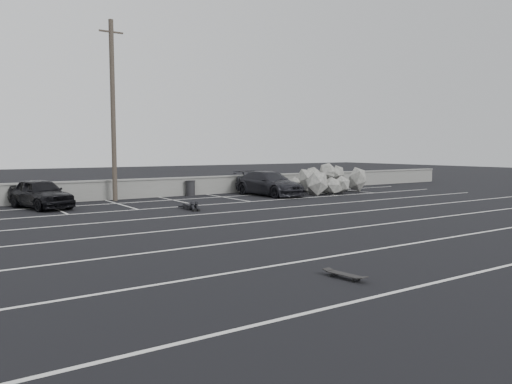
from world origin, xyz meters
TOP-DOWN VIEW (x-y plane):
  - ground at (0.00, 0.00)m, footprint 120.00×120.00m
  - seawall at (0.00, 14.00)m, footprint 50.00×0.45m
  - stall_lines at (-0.08, 4.41)m, footprint 36.00×20.05m
  - car_left at (-5.51, 11.96)m, footprint 2.58×4.26m
  - car_right at (6.75, 11.28)m, footprint 2.38×4.98m
  - utility_pole at (-1.68, 13.20)m, footprint 1.22×0.24m
  - trash_bin at (2.84, 13.60)m, footprint 0.59×0.59m
  - riprap_pile at (10.93, 11.00)m, footprint 5.30×3.86m
  - person at (-0.00, 8.00)m, footprint 1.44×2.35m
  - skateboard at (-2.67, -4.75)m, footprint 0.33×0.87m

SIDE VIEW (x-z plane):
  - ground at x=0.00m, z-range 0.00..0.00m
  - stall_lines at x=-0.08m, z-range 0.00..0.01m
  - skateboard at x=-2.67m, z-range 0.03..0.13m
  - person at x=0.00m, z-range 0.00..0.42m
  - trash_bin at x=2.84m, z-range 0.01..0.88m
  - riprap_pile at x=10.93m, z-range -0.15..1.20m
  - seawall at x=0.00m, z-range 0.02..1.08m
  - car_left at x=-5.51m, z-range 0.00..1.36m
  - car_right at x=6.75m, z-range 0.00..1.40m
  - utility_pole at x=-1.68m, z-range 0.06..9.23m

